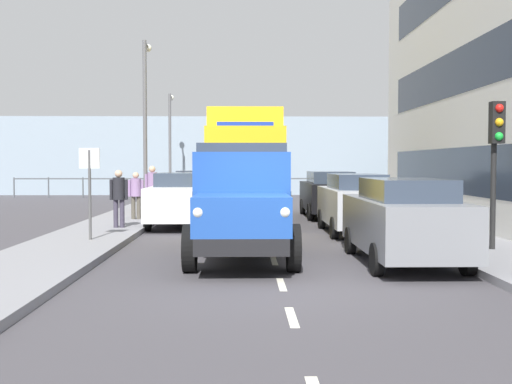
{
  "coord_description": "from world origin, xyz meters",
  "views": [
    {
      "loc": [
        0.64,
        10.55,
        2.03
      ],
      "look_at": [
        0.18,
        -11.98,
        0.99
      ],
      "focal_mm": 44.12,
      "sensor_mm": 36.0,
      "label": 1
    }
  ],
  "objects_px": {
    "car_maroon_oppositeside_1": "(196,191)",
    "pedestrian_near_railing": "(136,192)",
    "pedestrian_strolling": "(119,194)",
    "lorry_cargo_yellow": "(245,162)",
    "truck_vintage_blue": "(242,204)",
    "car_silver_kerbside_1": "(355,203)",
    "traffic_light_near": "(496,143)",
    "pedestrian_with_bag": "(152,186)",
    "lamp_post_promenade": "(146,110)",
    "car_grey_kerbside_near": "(403,219)",
    "car_white_oppositeside_0": "(182,198)",
    "car_black_kerbside_2": "(329,193)",
    "street_sign": "(90,177)",
    "lamp_post_far": "(170,134)"
  },
  "relations": [
    {
      "from": "car_maroon_oppositeside_1",
      "to": "pedestrian_near_railing",
      "type": "relative_size",
      "value": 2.51
    },
    {
      "from": "pedestrian_strolling",
      "to": "lorry_cargo_yellow",
      "type": "bearing_deg",
      "value": -132.66
    },
    {
      "from": "truck_vintage_blue",
      "to": "lorry_cargo_yellow",
      "type": "bearing_deg",
      "value": -90.58
    },
    {
      "from": "car_silver_kerbside_1",
      "to": "traffic_light_near",
      "type": "relative_size",
      "value": 1.35
    },
    {
      "from": "pedestrian_with_bag",
      "to": "lorry_cargo_yellow",
      "type": "bearing_deg",
      "value": 175.79
    },
    {
      "from": "car_silver_kerbside_1",
      "to": "lamp_post_promenade",
      "type": "xyz_separation_m",
      "value": [
        7.15,
        -7.52,
        3.27
      ]
    },
    {
      "from": "lorry_cargo_yellow",
      "to": "car_silver_kerbside_1",
      "type": "bearing_deg",
      "value": 125.8
    },
    {
      "from": "car_grey_kerbside_near",
      "to": "car_white_oppositeside_0",
      "type": "distance_m",
      "value": 9.22
    },
    {
      "from": "car_black_kerbside_2",
      "to": "car_silver_kerbside_1",
      "type": "bearing_deg",
      "value": 90.0
    },
    {
      "from": "truck_vintage_blue",
      "to": "car_black_kerbside_2",
      "type": "bearing_deg",
      "value": -107.25
    },
    {
      "from": "car_maroon_oppositeside_1",
      "to": "street_sign",
      "type": "height_order",
      "value": "street_sign"
    },
    {
      "from": "traffic_light_near",
      "to": "car_silver_kerbside_1",
      "type": "bearing_deg",
      "value": -63.63
    },
    {
      "from": "lamp_post_promenade",
      "to": "pedestrian_near_railing",
      "type": "bearing_deg",
      "value": 94.28
    },
    {
      "from": "truck_vintage_blue",
      "to": "traffic_light_near",
      "type": "distance_m",
      "value": 5.66
    },
    {
      "from": "car_white_oppositeside_0",
      "to": "street_sign",
      "type": "distance_m",
      "value": 5.09
    },
    {
      "from": "lorry_cargo_yellow",
      "to": "car_maroon_oppositeside_1",
      "type": "xyz_separation_m",
      "value": [
        2.01,
        -3.49,
        -1.18
      ]
    },
    {
      "from": "car_white_oppositeside_0",
      "to": "lamp_post_far",
      "type": "bearing_deg",
      "value": -82.12
    },
    {
      "from": "lorry_cargo_yellow",
      "to": "car_maroon_oppositeside_1",
      "type": "height_order",
      "value": "lorry_cargo_yellow"
    },
    {
      "from": "pedestrian_near_railing",
      "to": "pedestrian_with_bag",
      "type": "distance_m",
      "value": 1.5
    },
    {
      "from": "pedestrian_strolling",
      "to": "truck_vintage_blue",
      "type": "bearing_deg",
      "value": 123.63
    },
    {
      "from": "lorry_cargo_yellow",
      "to": "car_black_kerbside_2",
      "type": "height_order",
      "value": "lorry_cargo_yellow"
    },
    {
      "from": "car_maroon_oppositeside_1",
      "to": "car_grey_kerbside_near",
      "type": "bearing_deg",
      "value": 111.22
    },
    {
      "from": "car_silver_kerbside_1",
      "to": "pedestrian_strolling",
      "type": "height_order",
      "value": "pedestrian_strolling"
    },
    {
      "from": "car_black_kerbside_2",
      "to": "lamp_post_far",
      "type": "relative_size",
      "value": 0.78
    },
    {
      "from": "car_grey_kerbside_near",
      "to": "pedestrian_with_bag",
      "type": "bearing_deg",
      "value": -57.21
    },
    {
      "from": "car_maroon_oppositeside_1",
      "to": "truck_vintage_blue",
      "type": "bearing_deg",
      "value": 98.46
    },
    {
      "from": "lorry_cargo_yellow",
      "to": "car_silver_kerbside_1",
      "type": "height_order",
      "value": "lorry_cargo_yellow"
    },
    {
      "from": "car_silver_kerbside_1",
      "to": "street_sign",
      "type": "relative_size",
      "value": 1.93
    },
    {
      "from": "pedestrian_strolling",
      "to": "lamp_post_promenade",
      "type": "distance_m",
      "value": 7.77
    },
    {
      "from": "car_black_kerbside_2",
      "to": "pedestrian_near_railing",
      "type": "height_order",
      "value": "pedestrian_near_railing"
    },
    {
      "from": "pedestrian_strolling",
      "to": "street_sign",
      "type": "distance_m",
      "value": 2.93
    },
    {
      "from": "car_maroon_oppositeside_1",
      "to": "pedestrian_strolling",
      "type": "bearing_deg",
      "value": 77.38
    },
    {
      "from": "car_black_kerbside_2",
      "to": "car_white_oppositeside_0",
      "type": "distance_m",
      "value": 6.11
    },
    {
      "from": "car_black_kerbside_2",
      "to": "car_white_oppositeside_0",
      "type": "relative_size",
      "value": 0.98
    },
    {
      "from": "pedestrian_near_railing",
      "to": "pedestrian_with_bag",
      "type": "relative_size",
      "value": 0.88
    },
    {
      "from": "truck_vintage_blue",
      "to": "car_black_kerbside_2",
      "type": "xyz_separation_m",
      "value": [
        -3.25,
        -10.47,
        -0.28
      ]
    },
    {
      "from": "car_maroon_oppositeside_1",
      "to": "traffic_light_near",
      "type": "bearing_deg",
      "value": 120.9
    },
    {
      "from": "car_maroon_oppositeside_1",
      "to": "lamp_post_far",
      "type": "distance_m",
      "value": 11.39
    },
    {
      "from": "car_grey_kerbside_near",
      "to": "car_silver_kerbside_1",
      "type": "distance_m",
      "value": 5.44
    },
    {
      "from": "pedestrian_strolling",
      "to": "traffic_light_near",
      "type": "relative_size",
      "value": 0.53
    },
    {
      "from": "car_black_kerbside_2",
      "to": "car_white_oppositeside_0",
      "type": "bearing_deg",
      "value": 32.22
    },
    {
      "from": "car_black_kerbside_2",
      "to": "traffic_light_near",
      "type": "xyz_separation_m",
      "value": [
        -2.23,
        9.95,
        1.58
      ]
    },
    {
      "from": "car_black_kerbside_2",
      "to": "traffic_light_near",
      "type": "distance_m",
      "value": 10.31
    },
    {
      "from": "car_black_kerbside_2",
      "to": "lorry_cargo_yellow",
      "type": "bearing_deg",
      "value": 18.67
    },
    {
      "from": "truck_vintage_blue",
      "to": "lamp_post_promenade",
      "type": "bearing_deg",
      "value": -72.75
    },
    {
      "from": "car_silver_kerbside_1",
      "to": "lamp_post_promenade",
      "type": "distance_m",
      "value": 10.88
    },
    {
      "from": "pedestrian_near_railing",
      "to": "street_sign",
      "type": "distance_m",
      "value": 5.7
    },
    {
      "from": "car_white_oppositeside_0",
      "to": "pedestrian_near_railing",
      "type": "bearing_deg",
      "value": -30.55
    },
    {
      "from": "pedestrian_near_railing",
      "to": "traffic_light_near",
      "type": "bearing_deg",
      "value": 139.76
    },
    {
      "from": "car_white_oppositeside_0",
      "to": "pedestrian_near_railing",
      "type": "relative_size",
      "value": 2.96
    }
  ]
}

